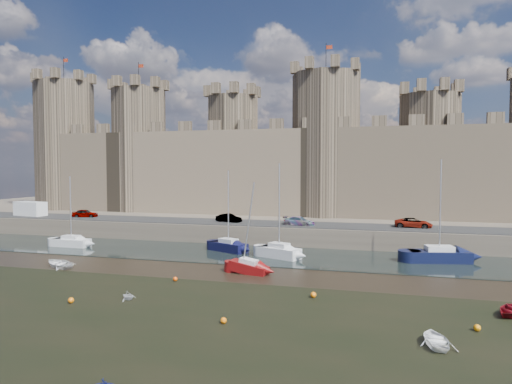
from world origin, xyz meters
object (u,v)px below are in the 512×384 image
at_px(car_1, 229,218).
at_px(sailboat_2, 279,251).
at_px(sailboat_3, 439,255).
at_px(car_2, 299,221).
at_px(sailboat_1, 228,246).
at_px(sailboat_0, 71,241).
at_px(car_0, 85,213).
at_px(van, 30,209).
at_px(sailboat_4, 249,266).
at_px(car_3, 413,223).

xyz_separation_m(car_1, sailboat_2, (9.79, -11.04, -2.28)).
bearing_deg(sailboat_3, car_2, 143.77).
bearing_deg(car_1, sailboat_3, -92.18).
bearing_deg(sailboat_1, car_1, 133.57).
bearing_deg(sailboat_0, car_1, 32.05).
height_order(car_0, sailboat_2, sailboat_2).
relative_size(van, sailboat_4, 0.60).
bearing_deg(sailboat_2, car_2, 109.35).
distance_m(sailboat_1, sailboat_2, 7.21).
bearing_deg(car_1, sailboat_2, -122.82).
distance_m(van, sailboat_3, 61.25).
height_order(car_1, sailboat_4, sailboat_4).
height_order(car_2, sailboat_2, sailboat_2).
height_order(car_1, sailboat_2, sailboat_2).
relative_size(car_0, car_1, 1.02).
relative_size(car_2, sailboat_2, 0.40).
xyz_separation_m(van, sailboat_1, (36.54, -8.41, -2.88)).
relative_size(car_0, car_2, 0.90).
bearing_deg(car_2, van, 98.28).
distance_m(sailboat_3, sailboat_4, 21.18).
xyz_separation_m(sailboat_2, sailboat_4, (-1.25, -7.96, -0.16)).
bearing_deg(van, car_3, 10.52).
bearing_deg(sailboat_0, sailboat_4, -16.44).
xyz_separation_m(car_0, car_1, (23.82, -0.23, -0.03)).
height_order(car_0, sailboat_0, sailboat_0).
relative_size(van, sailboat_1, 0.54).
bearing_deg(sailboat_4, car_3, 61.03).
relative_size(sailboat_1, sailboat_2, 0.92).
bearing_deg(car_2, car_1, 94.07).
xyz_separation_m(car_0, sailboat_2, (33.61, -11.27, -2.31)).
relative_size(sailboat_1, sailboat_4, 1.10).
relative_size(van, sailboat_0, 0.59).
relative_size(van, sailboat_3, 0.48).
height_order(car_0, car_3, car_0).
bearing_deg(sailboat_1, car_3, 48.34).
relative_size(car_2, sailboat_1, 0.43).
relative_size(car_2, van, 0.79).
height_order(car_0, sailboat_3, sailboat_3).
bearing_deg(car_0, car_3, -102.77).
bearing_deg(car_1, sailboat_4, -140.19).
distance_m(car_0, car_3, 48.76).
distance_m(car_1, sailboat_1, 9.54).
relative_size(car_2, sailboat_3, 0.38).
distance_m(sailboat_2, sailboat_4, 8.06).
distance_m(van, sailboat_1, 37.60).
relative_size(car_1, sailboat_3, 0.34).
distance_m(sailboat_1, sailboat_4, 11.66).
distance_m(car_0, sailboat_0, 12.88).
relative_size(sailboat_1, sailboat_3, 0.89).
xyz_separation_m(sailboat_0, sailboat_3, (44.87, 2.26, 0.11)).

